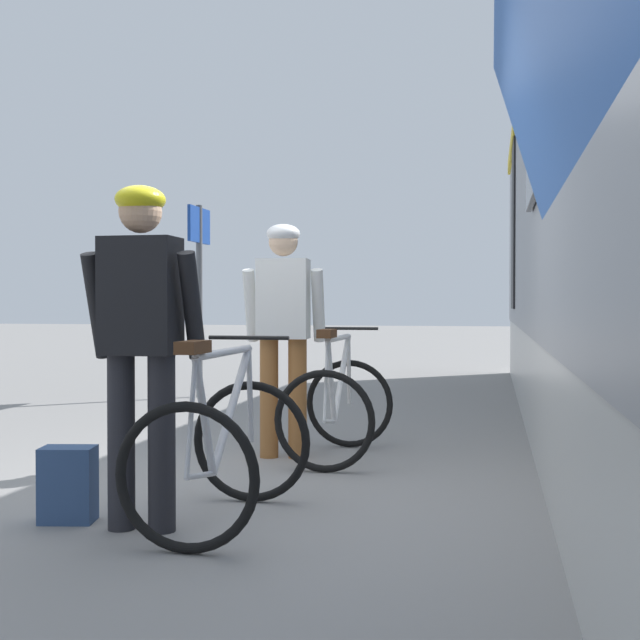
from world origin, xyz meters
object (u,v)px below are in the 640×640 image
object	(u,v)px
bicycle_far_white	(338,406)
backpack_on_platform	(68,484)
cyclist_near_in_dark	(141,325)
cyclist_far_in_white	(283,318)
platform_sign_post	(199,267)
bicycle_near_silver	(222,449)

from	to	relation	value
bicycle_far_white	backpack_on_platform	xyz separation A→B (m)	(-1.08, -2.03, -0.20)
bicycle_far_white	backpack_on_platform	world-z (taller)	bicycle_far_white
cyclist_near_in_dark	backpack_on_platform	bearing A→B (deg)	171.98
cyclist_near_in_dark	cyclist_far_in_white	bearing A→B (deg)	84.03
cyclist_far_in_white	platform_sign_post	size ratio (longest dim) A/B	0.73
cyclist_near_in_dark	bicycle_near_silver	xyz separation A→B (m)	(0.37, 0.17, -0.65)
backpack_on_platform	bicycle_near_silver	bearing A→B (deg)	-3.61
cyclist_far_in_white	platform_sign_post	bearing A→B (deg)	118.82
backpack_on_platform	platform_sign_post	bearing A→B (deg)	92.54
backpack_on_platform	bicycle_far_white	bearing A→B (deg)	50.99
bicycle_far_white	platform_sign_post	xyz separation A→B (m)	(-2.46, 3.70, 1.22)
cyclist_near_in_dark	platform_sign_post	bearing A→B (deg)	107.54
cyclist_far_in_white	bicycle_far_white	xyz separation A→B (m)	(0.41, 0.02, -0.65)
platform_sign_post	backpack_on_platform	bearing A→B (deg)	-76.45
cyclist_far_in_white	backpack_on_platform	xyz separation A→B (m)	(-0.67, -2.01, -0.85)
bicycle_far_white	backpack_on_platform	bearing A→B (deg)	-117.99
backpack_on_platform	cyclist_near_in_dark	bearing A→B (deg)	-19.04
cyclist_near_in_dark	backpack_on_platform	size ratio (longest dim) A/B	4.40
backpack_on_platform	platform_sign_post	xyz separation A→B (m)	(-1.38, 5.72, 1.42)
bicycle_near_silver	platform_sign_post	size ratio (longest dim) A/B	0.45
cyclist_near_in_dark	platform_sign_post	world-z (taller)	platform_sign_post
cyclist_near_in_dark	bicycle_far_white	distance (m)	2.28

